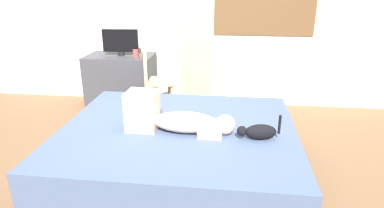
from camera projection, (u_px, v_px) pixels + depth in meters
ground_plane at (174, 184)px, 2.96m from camera, size 16.00×16.00×0.00m
bed at (179, 151)px, 3.05m from camera, size 2.13×1.86×0.47m
person_lying at (174, 118)px, 2.87m from camera, size 0.94×0.29×0.34m
cat at (258, 132)px, 2.72m from camera, size 0.36×0.15×0.21m
desk at (122, 81)px, 4.65m from camera, size 0.90×0.56×0.74m
tv_monitor at (121, 42)px, 4.45m from camera, size 0.48×0.10×0.35m
cup at (135, 53)px, 4.40m from camera, size 0.07×0.07×0.10m
chair_by_desk at (153, 78)px, 4.31m from camera, size 0.47×0.47×0.86m
curtain_left at (196, 14)px, 4.48m from camera, size 0.44×0.06×2.55m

